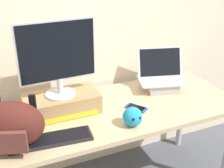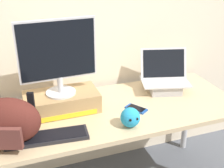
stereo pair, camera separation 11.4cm
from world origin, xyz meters
name	(u,v)px [view 2 (the right image)]	position (x,y,z in m)	size (l,w,h in m)	color
back_wall	(91,8)	(0.00, 0.45, 1.30)	(7.00, 0.10, 2.60)	beige
desk	(112,118)	(0.00, 0.00, 0.65)	(1.73, 0.70, 0.72)	tan
toner_box_yellow	(62,102)	(-0.32, 0.09, 0.78)	(0.47, 0.25, 0.12)	#A88456
desktop_monitor	(58,55)	(-0.32, 0.09, 1.10)	(0.48, 0.19, 0.48)	silver
open_laptop	(164,82)	(0.46, 0.13, 0.78)	(0.39, 0.32, 0.30)	#ADADB2
external_keyboard	(47,137)	(-0.45, -0.20, 0.73)	(0.46, 0.17, 0.02)	black
messenger_backpack	(8,121)	(-0.65, -0.16, 0.85)	(0.40, 0.32, 0.26)	#4C1E19
cell_phone	(136,109)	(0.15, -0.06, 0.72)	(0.13, 0.16, 0.01)	#19479E
plush_toy	(130,117)	(0.03, -0.23, 0.78)	(0.12, 0.12, 0.12)	#2393CC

